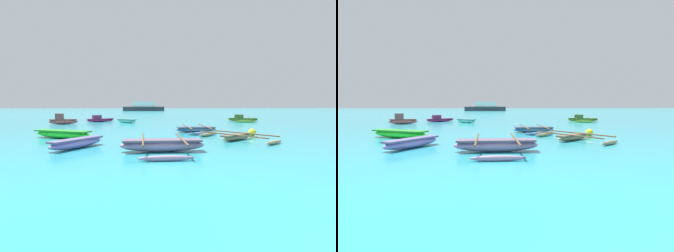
% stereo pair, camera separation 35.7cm
% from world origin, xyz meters
% --- Properties ---
extents(moored_boat_0, '(2.69, 1.15, 1.02)m').
position_xyz_m(moored_boat_0, '(-10.69, 23.71, 0.36)').
color(moored_boat_0, '#B65F5D').
rests_on(moored_boat_0, ground_plane).
extents(moored_boat_1, '(2.83, 3.89, 0.42)m').
position_xyz_m(moored_boat_1, '(0.75, 16.03, 0.20)').
color(moored_boat_1, teal).
rests_on(moored_boat_1, ground_plane).
extents(moored_boat_2, '(3.79, 4.26, 0.37)m').
position_xyz_m(moored_boat_2, '(2.28, 12.05, 0.17)').
color(moored_boat_2, gray).
rests_on(moored_boat_2, ground_plane).
extents(moored_boat_3, '(3.40, 4.95, 0.74)m').
position_xyz_m(moored_boat_3, '(7.80, 27.22, 0.24)').
color(moored_boat_3, '#589430').
rests_on(moored_boat_3, ground_plane).
extents(moored_boat_4, '(2.96, 2.20, 0.73)m').
position_xyz_m(moored_boat_4, '(-7.88, 26.95, 0.26)').
color(moored_boat_4, '#9D2569').
rests_on(moored_boat_4, ground_plane).
extents(moored_boat_5, '(3.68, 2.21, 0.44)m').
position_xyz_m(moored_boat_5, '(-7.20, 13.35, 0.25)').
color(moored_boat_5, '#29E02D').
rests_on(moored_boat_5, ground_plane).
extents(moored_boat_6, '(3.43, 3.86, 0.55)m').
position_xyz_m(moored_boat_6, '(-1.79, 8.90, 0.26)').
color(moored_boat_6, '#9578A2').
rests_on(moored_boat_6, ground_plane).
extents(moored_boat_7, '(2.24, 1.75, 0.38)m').
position_xyz_m(moored_boat_7, '(-4.82, 25.17, 0.21)').
color(moored_boat_7, '#64DECB').
rests_on(moored_boat_7, ground_plane).
extents(moored_boat_8, '(2.02, 2.73, 0.42)m').
position_xyz_m(moored_boat_8, '(-5.46, 9.94, 0.23)').
color(moored_boat_8, '#947DD4').
rests_on(moored_boat_8, ground_plane).
extents(mooring_buoy_0, '(0.44, 0.44, 0.44)m').
position_xyz_m(mooring_buoy_0, '(3.74, 13.69, 0.22)').
color(mooring_buoy_0, yellow).
rests_on(mooring_buoy_0, ground_plane).
extents(distant_ferry, '(11.66, 2.56, 2.56)m').
position_xyz_m(distant_ferry, '(-4.80, 73.93, 1.04)').
color(distant_ferry, '#2D333D').
rests_on(distant_ferry, ground_plane).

